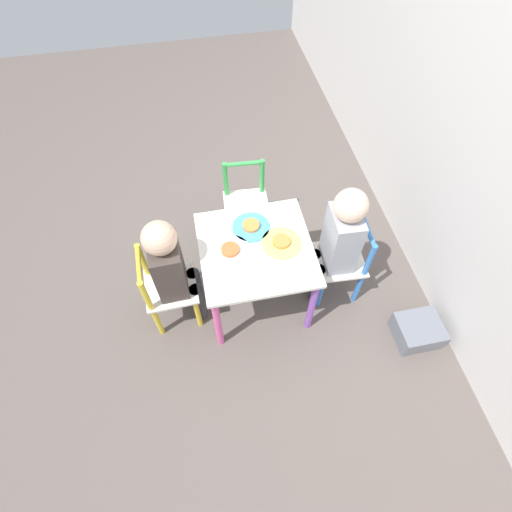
{
  "coord_description": "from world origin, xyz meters",
  "views": [
    {
      "loc": [
        1.12,
        -0.22,
        2.05
      ],
      "look_at": [
        0.0,
        0.0,
        0.4
      ],
      "focal_mm": 28.0,
      "sensor_mm": 36.0,
      "label": 1
    }
  ],
  "objects_px": {
    "child_front": "(172,266)",
    "plate_back": "(281,243)",
    "chair_blue": "(342,261)",
    "plate_front": "(230,251)",
    "storage_bin": "(418,331)",
    "chair_green": "(246,205)",
    "plate_left": "(251,227)",
    "child_back": "(338,239)",
    "chair_yellow": "(167,289)",
    "kids_table": "(256,257)"
  },
  "relations": [
    {
      "from": "kids_table",
      "to": "child_back",
      "type": "relative_size",
      "value": 0.7
    },
    {
      "from": "kids_table",
      "to": "chair_yellow",
      "type": "relative_size",
      "value": 1.05
    },
    {
      "from": "child_front",
      "to": "plate_front",
      "type": "relative_size",
      "value": 3.91
    },
    {
      "from": "chair_blue",
      "to": "chair_yellow",
      "type": "xyz_separation_m",
      "value": [
        -0.01,
        -0.94,
        0.0
      ]
    },
    {
      "from": "chair_yellow",
      "to": "child_front",
      "type": "distance_m",
      "value": 0.2
    },
    {
      "from": "child_back",
      "to": "child_front",
      "type": "distance_m",
      "value": 0.82
    },
    {
      "from": "chair_yellow",
      "to": "plate_back",
      "type": "bearing_deg",
      "value": -90.41
    },
    {
      "from": "plate_front",
      "to": "chair_green",
      "type": "bearing_deg",
      "value": 161.31
    },
    {
      "from": "child_back",
      "to": "storage_bin",
      "type": "bearing_deg",
      "value": 48.1
    },
    {
      "from": "child_front",
      "to": "plate_back",
      "type": "distance_m",
      "value": 0.54
    },
    {
      "from": "plate_back",
      "to": "chair_blue",
      "type": "bearing_deg",
      "value": 85.71
    },
    {
      "from": "child_front",
      "to": "plate_back",
      "type": "relative_size",
      "value": 3.89
    },
    {
      "from": "chair_blue",
      "to": "plate_left",
      "type": "relative_size",
      "value": 2.76
    },
    {
      "from": "child_back",
      "to": "chair_yellow",
      "type": "bearing_deg",
      "value": -87.29
    },
    {
      "from": "child_back",
      "to": "storage_bin",
      "type": "distance_m",
      "value": 0.69
    },
    {
      "from": "plate_front",
      "to": "plate_left",
      "type": "xyz_separation_m",
      "value": [
        -0.13,
        0.13,
        -0.0
      ]
    },
    {
      "from": "plate_front",
      "to": "storage_bin",
      "type": "height_order",
      "value": "plate_front"
    },
    {
      "from": "kids_table",
      "to": "plate_front",
      "type": "distance_m",
      "value": 0.15
    },
    {
      "from": "storage_bin",
      "to": "child_back",
      "type": "bearing_deg",
      "value": -135.04
    },
    {
      "from": "child_front",
      "to": "child_back",
      "type": "bearing_deg",
      "value": -92.54
    },
    {
      "from": "chair_yellow",
      "to": "plate_left",
      "type": "distance_m",
      "value": 0.54
    },
    {
      "from": "chair_blue",
      "to": "chair_green",
      "type": "bearing_deg",
      "value": -135.44
    },
    {
      "from": "plate_left",
      "to": "storage_bin",
      "type": "height_order",
      "value": "plate_left"
    },
    {
      "from": "chair_blue",
      "to": "child_back",
      "type": "distance_m",
      "value": 0.22
    },
    {
      "from": "plate_back",
      "to": "plate_left",
      "type": "relative_size",
      "value": 1.03
    },
    {
      "from": "child_back",
      "to": "plate_back",
      "type": "relative_size",
      "value": 4.05
    },
    {
      "from": "plate_back",
      "to": "child_back",
      "type": "bearing_deg",
      "value": 85.47
    },
    {
      "from": "child_back",
      "to": "plate_left",
      "type": "xyz_separation_m",
      "value": [
        -0.15,
        -0.41,
        0.01
      ]
    },
    {
      "from": "storage_bin",
      "to": "plate_left",
      "type": "bearing_deg",
      "value": -123.95
    },
    {
      "from": "kids_table",
      "to": "chair_yellow",
      "type": "bearing_deg",
      "value": -88.08
    },
    {
      "from": "chair_green",
      "to": "plate_front",
      "type": "bearing_deg",
      "value": -104.66
    },
    {
      "from": "chair_yellow",
      "to": "storage_bin",
      "type": "relative_size",
      "value": 2.25
    },
    {
      "from": "plate_back",
      "to": "storage_bin",
      "type": "distance_m",
      "value": 0.9
    },
    {
      "from": "chair_blue",
      "to": "chair_green",
      "type": "xyz_separation_m",
      "value": [
        -0.5,
        -0.44,
        0.0
      ]
    },
    {
      "from": "chair_yellow",
      "to": "plate_back",
      "type": "height_order",
      "value": "chair_yellow"
    },
    {
      "from": "child_front",
      "to": "plate_left",
      "type": "xyz_separation_m",
      "value": [
        -0.14,
        0.41,
        0.03
      ]
    },
    {
      "from": "kids_table",
      "to": "chair_blue",
      "type": "xyz_separation_m",
      "value": [
        0.03,
        0.47,
        -0.14
      ]
    },
    {
      "from": "chair_yellow",
      "to": "plate_front",
      "type": "height_order",
      "value": "chair_yellow"
    },
    {
      "from": "child_back",
      "to": "storage_bin",
      "type": "relative_size",
      "value": 3.39
    },
    {
      "from": "kids_table",
      "to": "child_front",
      "type": "relative_size",
      "value": 0.73
    },
    {
      "from": "kids_table",
      "to": "plate_back",
      "type": "xyz_separation_m",
      "value": [
        0.0,
        0.13,
        0.09
      ]
    },
    {
      "from": "chair_green",
      "to": "child_back",
      "type": "bearing_deg",
      "value": -48.48
    },
    {
      "from": "plate_back",
      "to": "chair_yellow",
      "type": "bearing_deg",
      "value": -88.48
    },
    {
      "from": "child_back",
      "to": "chair_green",
      "type": "bearing_deg",
      "value": -139.36
    },
    {
      "from": "plate_left",
      "to": "plate_front",
      "type": "bearing_deg",
      "value": -45.0
    },
    {
      "from": "kids_table",
      "to": "plate_back",
      "type": "height_order",
      "value": "plate_back"
    },
    {
      "from": "chair_yellow",
      "to": "storage_bin",
      "type": "distance_m",
      "value": 1.35
    },
    {
      "from": "chair_yellow",
      "to": "chair_green",
      "type": "bearing_deg",
      "value": -47.97
    },
    {
      "from": "plate_back",
      "to": "plate_left",
      "type": "height_order",
      "value": "same"
    },
    {
      "from": "chair_green",
      "to": "child_back",
      "type": "relative_size",
      "value": 0.66
    }
  ]
}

